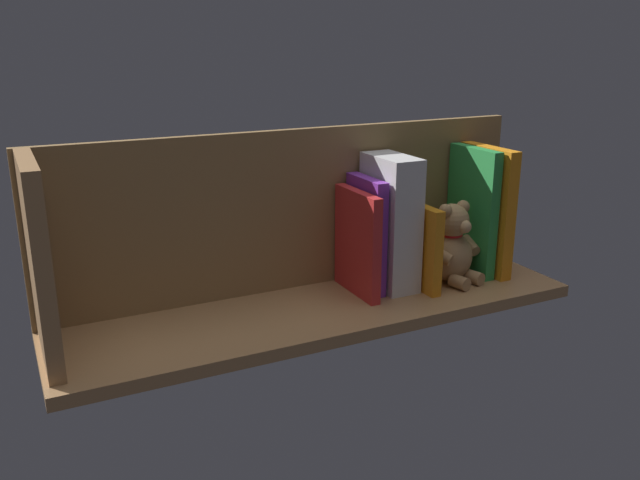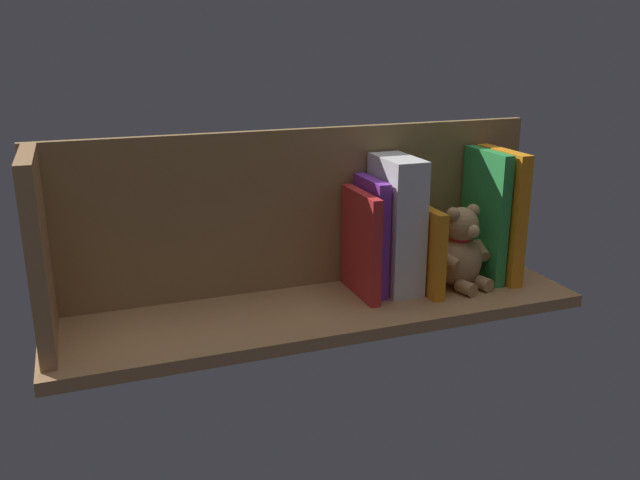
% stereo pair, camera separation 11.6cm
% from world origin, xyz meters
% --- Properties ---
extents(ground_plane, '(0.94, 0.26, 0.02)m').
position_xyz_m(ground_plane, '(0.00, 0.00, -0.01)').
color(ground_plane, '#A87A4C').
extents(shelf_back_panel, '(0.94, 0.02, 0.30)m').
position_xyz_m(shelf_back_panel, '(0.00, -0.11, 0.15)').
color(shelf_back_panel, olive).
rests_on(shelf_back_panel, ground_plane).
extents(shelf_side_divider, '(0.02, 0.20, 0.30)m').
position_xyz_m(shelf_side_divider, '(0.45, 0.00, 0.15)').
color(shelf_side_divider, '#A87A4C').
rests_on(shelf_side_divider, ground_plane).
extents(book_0, '(0.03, 0.15, 0.25)m').
position_xyz_m(book_0, '(-0.38, -0.02, 0.13)').
color(book_0, orange).
rests_on(book_0, ground_plane).
extents(book_1, '(0.02, 0.14, 0.25)m').
position_xyz_m(book_1, '(-0.35, -0.03, 0.13)').
color(book_1, green).
rests_on(book_1, ground_plane).
extents(teddy_bear, '(0.13, 0.12, 0.16)m').
position_xyz_m(teddy_bear, '(-0.28, 0.01, 0.07)').
color(teddy_bear, tan).
rests_on(teddy_bear, ground_plane).
extents(book_2, '(0.02, 0.16, 0.16)m').
position_xyz_m(book_2, '(-0.21, -0.01, 0.08)').
color(book_2, orange).
rests_on(book_2, ground_plane).
extents(dictionary_thick_white, '(0.06, 0.13, 0.25)m').
position_xyz_m(dictionary_thick_white, '(-0.16, -0.03, 0.13)').
color(dictionary_thick_white, silver).
rests_on(dictionary_thick_white, ground_plane).
extents(book_3, '(0.02, 0.12, 0.21)m').
position_xyz_m(book_3, '(-0.11, -0.04, 0.11)').
color(book_3, purple).
rests_on(book_3, ground_plane).
extents(book_4, '(0.02, 0.14, 0.19)m').
position_xyz_m(book_4, '(-0.09, -0.02, 0.10)').
color(book_4, red).
rests_on(book_4, ground_plane).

